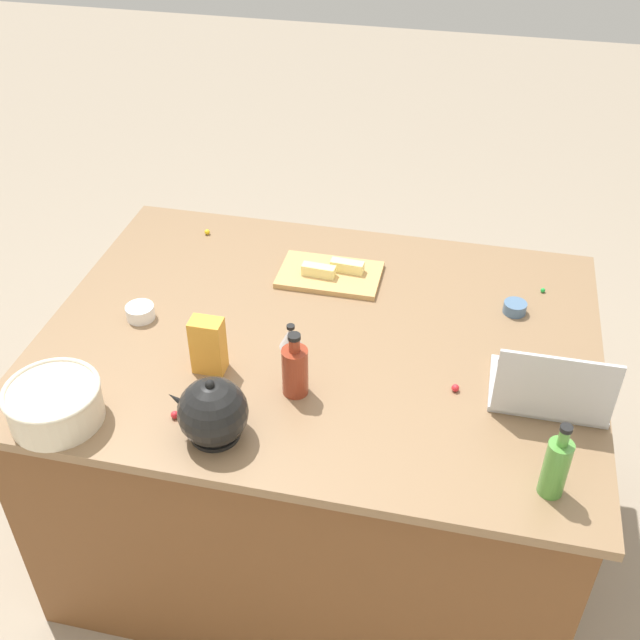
% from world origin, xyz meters
% --- Properties ---
extents(ground_plane, '(12.00, 12.00, 0.00)m').
position_xyz_m(ground_plane, '(0.00, 0.00, 0.00)').
color(ground_plane, gray).
extents(island_counter, '(1.65, 1.23, 0.90)m').
position_xyz_m(island_counter, '(0.00, 0.00, 0.45)').
color(island_counter, brown).
rests_on(island_counter, ground).
extents(laptop, '(0.31, 0.23, 0.22)m').
position_xyz_m(laptop, '(-0.66, 0.16, 0.95)').
color(laptop, '#B7B7BC').
rests_on(laptop, island_counter).
extents(mixing_bowl_large, '(0.25, 0.25, 0.11)m').
position_xyz_m(mixing_bowl_large, '(0.59, 0.50, 0.96)').
color(mixing_bowl_large, beige).
rests_on(mixing_bowl_large, island_counter).
extents(bottle_olive, '(0.06, 0.06, 0.22)m').
position_xyz_m(bottle_olive, '(-0.67, 0.47, 0.99)').
color(bottle_olive, '#4C8C38').
rests_on(bottle_olive, island_counter).
extents(bottle_soy, '(0.07, 0.07, 0.20)m').
position_xyz_m(bottle_soy, '(0.01, 0.26, 0.98)').
color(bottle_soy, maroon).
rests_on(bottle_soy, island_counter).
extents(kettle, '(0.21, 0.18, 0.20)m').
position_xyz_m(kettle, '(0.17, 0.47, 0.98)').
color(kettle, black).
rests_on(kettle, island_counter).
extents(cutting_board, '(0.33, 0.21, 0.02)m').
position_xyz_m(cutting_board, '(0.03, -0.30, 0.91)').
color(cutting_board, tan).
rests_on(cutting_board, island_counter).
extents(butter_stick_left, '(0.11, 0.04, 0.04)m').
position_xyz_m(butter_stick_left, '(-0.02, -0.32, 0.94)').
color(butter_stick_left, '#F4E58C').
rests_on(butter_stick_left, cutting_board).
extents(butter_stick_right, '(0.11, 0.04, 0.04)m').
position_xyz_m(butter_stick_right, '(0.07, -0.28, 0.94)').
color(butter_stick_right, '#F4E58C').
rests_on(butter_stick_right, cutting_board).
extents(ramekin_small, '(0.09, 0.09, 0.04)m').
position_xyz_m(ramekin_small, '(0.55, 0.05, 0.92)').
color(ramekin_small, white).
rests_on(ramekin_small, island_counter).
extents(ramekin_medium, '(0.07, 0.07, 0.04)m').
position_xyz_m(ramekin_medium, '(-0.57, -0.23, 0.92)').
color(ramekin_medium, slate).
rests_on(ramekin_medium, island_counter).
extents(kitchen_timer, '(0.07, 0.07, 0.08)m').
position_xyz_m(kitchen_timer, '(0.07, 0.08, 0.94)').
color(kitchen_timer, '#B2B2B7').
rests_on(kitchen_timer, island_counter).
extents(candy_bag, '(0.09, 0.06, 0.17)m').
position_xyz_m(candy_bag, '(0.27, 0.23, 0.99)').
color(candy_bag, gold).
rests_on(candy_bag, island_counter).
extents(candy_0, '(0.02, 0.02, 0.02)m').
position_xyz_m(candy_0, '(0.52, -0.47, 0.91)').
color(candy_0, yellow).
rests_on(candy_0, island_counter).
extents(candy_2, '(0.01, 0.01, 0.01)m').
position_xyz_m(candy_2, '(-0.65, -0.36, 0.91)').
color(candy_2, green).
rests_on(candy_2, island_counter).
extents(candy_3, '(0.02, 0.02, 0.02)m').
position_xyz_m(candy_3, '(-0.42, 0.17, 0.91)').
color(candy_3, red).
rests_on(candy_3, island_counter).
extents(candy_4, '(0.02, 0.02, 0.02)m').
position_xyz_m(candy_4, '(-0.61, 0.11, 0.91)').
color(candy_4, '#CC3399').
rests_on(candy_4, island_counter).
extents(candy_5, '(0.02, 0.02, 0.02)m').
position_xyz_m(candy_5, '(0.29, 0.43, 0.91)').
color(candy_5, red).
rests_on(candy_5, island_counter).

